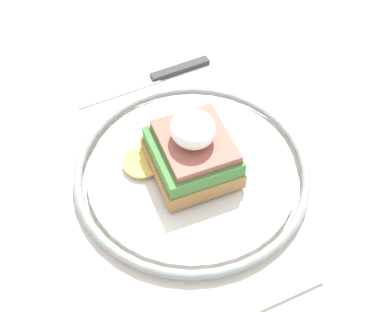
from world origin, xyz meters
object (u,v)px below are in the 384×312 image
Objects in this scene: plate at (192,171)px; fork at (250,311)px; sandwich at (192,151)px; knife at (155,78)px.

fork is (-0.16, 0.01, -0.01)m from plate.
sandwich is 0.62× the size of knife.
knife is at bearing -4.96° from sandwich.
knife is (0.16, -0.01, -0.01)m from plate.
sandwich is (0.00, -0.00, 0.04)m from plate.
sandwich is 0.82× the size of fork.
plate is 0.17m from fork.
fork is 0.33m from knife.
knife is at bearing -3.94° from fork.
knife is (0.16, -0.01, -0.04)m from sandwich.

